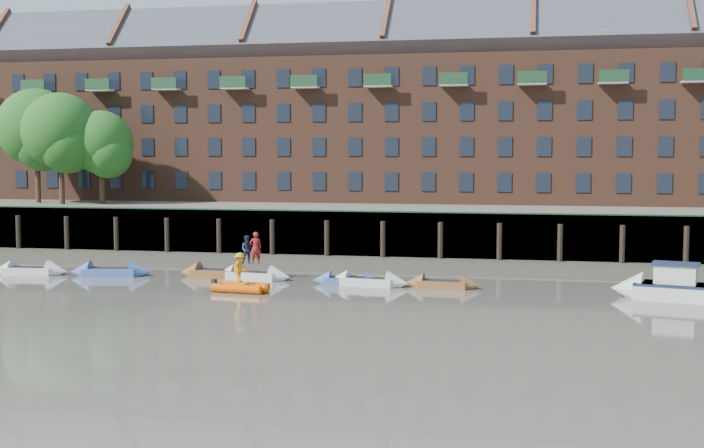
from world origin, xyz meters
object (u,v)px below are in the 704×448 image
(rowboat_0, at_px, (30,271))
(motor_launch, at_px, (663,287))
(rowboat_3, at_px, (253,275))
(rowboat_6, at_px, (442,284))
(rib_tender, at_px, (243,288))
(rowboat_4, at_px, (348,281))
(person_rower_a, at_px, (256,248))
(rowboat_2, at_px, (218,274))
(rowboat_1, at_px, (111,272))
(person_rib_crew, at_px, (240,268))
(rowboat_5, at_px, (368,282))
(person_rower_b, at_px, (248,250))

(rowboat_0, bearing_deg, motor_launch, -6.48)
(rowboat_3, distance_m, motor_launch, 22.52)
(rowboat_6, xyz_separation_m, rib_tender, (-10.26, -3.42, 0.02))
(rowboat_4, xyz_separation_m, person_rower_a, (-5.65, 0.83, 1.64))
(rowboat_2, relative_size, rowboat_4, 1.19)
(rowboat_0, relative_size, rib_tender, 1.49)
(rowboat_4, height_order, rib_tender, rowboat_4)
(rowboat_0, bearing_deg, rowboat_1, 1.21)
(rowboat_2, height_order, person_rib_crew, person_rib_crew)
(rowboat_1, xyz_separation_m, rowboat_5, (15.82, -0.74, -0.01))
(person_rower_b, bearing_deg, motor_launch, -21.73)
(rowboat_1, xyz_separation_m, motor_launch, (31.20, -2.21, 0.36))
(rowboat_3, height_order, rib_tender, rowboat_3)
(person_rower_b, distance_m, person_rib_crew, 4.75)
(motor_launch, height_order, person_rower_a, person_rower_a)
(rowboat_1, relative_size, rowboat_4, 1.24)
(rowboat_4, height_order, person_rower_a, person_rower_a)
(person_rower_a, bearing_deg, motor_launch, 151.26)
(rowboat_4, xyz_separation_m, rowboat_6, (5.32, -0.27, 0.01))
(rowboat_6, distance_m, person_rower_b, 11.64)
(person_rower_b, bearing_deg, rowboat_2, 159.34)
(person_rower_a, distance_m, person_rower_b, 0.52)
(rowboat_2, xyz_separation_m, rib_tender, (3.12, -4.77, -0.01))
(rowboat_5, bearing_deg, rowboat_4, 175.77)
(rowboat_2, xyz_separation_m, rowboat_6, (13.38, -1.34, -0.03))
(rowboat_3, relative_size, rib_tender, 1.50)
(rowboat_1, xyz_separation_m, rowboat_4, (14.62, -0.49, -0.04))
(rowboat_2, height_order, rowboat_6, rowboat_2)
(rowboat_2, bearing_deg, motor_launch, -4.30)
(rowboat_4, distance_m, rowboat_6, 5.33)
(person_rower_a, relative_size, person_rib_crew, 1.18)
(rowboat_3, distance_m, person_rower_b, 1.54)
(rowboat_2, relative_size, person_rib_crew, 3.02)
(rowboat_5, xyz_separation_m, person_rower_a, (-6.86, 1.09, 1.61))
(rowboat_1, relative_size, rowboat_6, 1.19)
(rowboat_4, bearing_deg, person_rower_b, 169.00)
(rib_tender, bearing_deg, rowboat_6, 25.80)
(rowboat_4, bearing_deg, rowboat_1, 175.34)
(rowboat_6, xyz_separation_m, person_rib_crew, (-10.41, -3.45, 1.09))
(motor_launch, bearing_deg, person_rower_a, 6.86)
(rowboat_0, distance_m, person_rib_crew, 15.08)
(rowboat_6, distance_m, person_rower_a, 11.15)
(rowboat_2, xyz_separation_m, person_rower_a, (2.41, -0.24, 1.60))
(person_rib_crew, bearing_deg, rowboat_5, -45.71)
(rowboat_3, bearing_deg, rowboat_6, 1.57)
(rowboat_3, height_order, person_rower_b, person_rower_b)
(rowboat_3, xyz_separation_m, person_rower_b, (-0.36, 0.12, 1.49))
(rowboat_4, relative_size, person_rower_b, 2.45)
(rowboat_2, bearing_deg, rowboat_4, -5.42)
(rowboat_2, distance_m, person_rower_a, 2.90)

